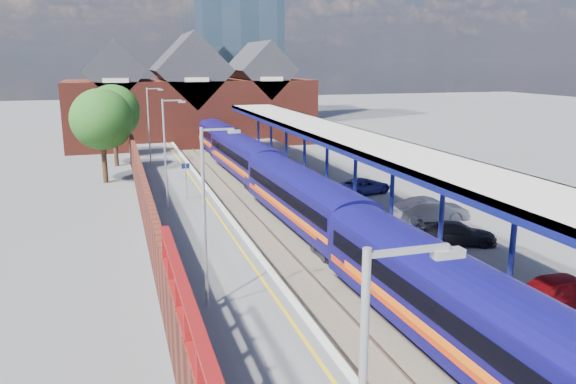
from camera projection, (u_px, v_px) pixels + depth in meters
name	position (u px, v px, depth m)	size (l,w,h in m)	color
ground	(239.00, 189.00, 46.22)	(240.00, 240.00, 0.00)	#5B5B5E
ballast_bed	(272.00, 221.00, 36.92)	(6.00, 76.00, 0.06)	#473D33
rails	(272.00, 220.00, 36.90)	(4.51, 76.00, 0.14)	slate
left_platform	(187.00, 221.00, 35.22)	(5.00, 76.00, 1.00)	#565659
right_platform	(356.00, 207.00, 38.54)	(6.00, 76.00, 1.00)	#565659
coping_left	(224.00, 210.00, 35.78)	(0.30, 76.00, 0.05)	silver
coping_right	(317.00, 203.00, 37.60)	(0.30, 76.00, 0.05)	silver
yellow_line	(215.00, 211.00, 35.61)	(0.14, 76.00, 0.01)	yellow
train	(268.00, 171.00, 42.73)	(3.20, 65.96, 3.45)	#0F0B53
canopy	(339.00, 135.00, 39.12)	(4.50, 52.00, 4.48)	navy
lamp_post_b	(208.00, 208.00, 20.93)	(1.48, 0.18, 7.00)	#A5A8AA
lamp_post_c	(167.00, 147.00, 35.81)	(1.48, 0.18, 7.00)	#A5A8AA
lamp_post_d	(150.00, 121.00, 50.68)	(1.48, 0.18, 7.00)	#A5A8AA
platform_sign	(186.00, 175.00, 38.59)	(0.55, 0.08, 2.50)	#A5A8AA
brick_wall	(150.00, 223.00, 28.02)	(0.35, 50.00, 3.86)	maroon
station_building	(191.00, 100.00, 71.01)	(30.00, 12.12, 13.78)	maroon
tree_near	(103.00, 121.00, 47.51)	(5.20, 5.20, 8.10)	#382314
tree_far	(115.00, 113.00, 55.23)	(5.20, 5.20, 8.10)	#382314
parked_car_red	(567.00, 290.00, 21.64)	(1.64, 4.09, 1.39)	maroon
parked_car_silver	(431.00, 210.00, 33.18)	(1.51, 4.33, 1.43)	#BDBCC1
parked_car_dark	(457.00, 233.00, 29.19)	(1.62, 3.99, 1.16)	black
parked_car_blue	(364.00, 186.00, 40.25)	(1.90, 4.12, 1.14)	navy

